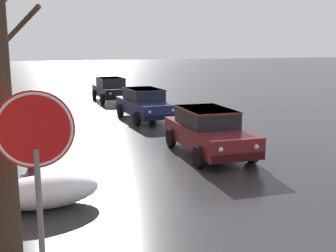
{
  "coord_description": "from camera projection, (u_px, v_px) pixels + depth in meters",
  "views": [
    {
      "loc": [
        -4.29,
        -2.79,
        3.31
      ],
      "look_at": [
        -0.03,
        7.45,
        1.16
      ],
      "focal_mm": 43.97,
      "sensor_mm": 36.0,
      "label": 1
    }
  ],
  "objects": [
    {
      "name": "fire_hydrant",
      "position": [
        31.0,
        156.0,
        11.27
      ],
      "size": [
        0.42,
        0.22,
        0.71
      ],
      "color": "#B21E19",
      "rests_on": "ground"
    },
    {
      "name": "sedan_maroon_approaching_near_lane",
      "position": [
        208.0,
        130.0,
        12.77
      ],
      "size": [
        2.1,
        4.25,
        1.42
      ],
      "color": "maroon",
      "rests_on": "ground"
    },
    {
      "name": "snow_bank_mid_block_left",
      "position": [
        19.0,
        110.0,
        20.07
      ],
      "size": [
        2.96,
        1.08,
        0.75
      ],
      "color": "white",
      "rests_on": "ground"
    },
    {
      "name": "snow_bank_near_corner_left",
      "position": [
        43.0,
        192.0,
        8.56
      ],
      "size": [
        2.23,
        1.02,
        0.68
      ],
      "color": "white",
      "rests_on": "ground"
    },
    {
      "name": "sedan_darkblue_parked_kerbside_close",
      "position": [
        145.0,
        103.0,
        18.86
      ],
      "size": [
        1.85,
        4.09,
        1.42
      ],
      "color": "navy",
      "rests_on": "ground"
    },
    {
      "name": "sedan_black_parked_kerbside_mid",
      "position": [
        111.0,
        89.0,
        25.4
      ],
      "size": [
        1.92,
        4.01,
        1.42
      ],
      "color": "black",
      "rests_on": "ground"
    },
    {
      "name": "stop_sign_at_corner",
      "position": [
        36.0,
        157.0,
        3.97
      ],
      "size": [
        0.76,
        0.12,
        2.91
      ],
      "color": "slate",
      "rests_on": "ground"
    }
  ]
}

